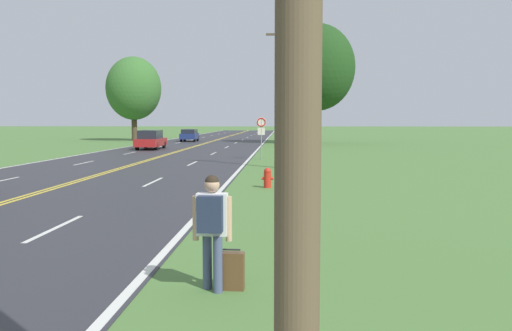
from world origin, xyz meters
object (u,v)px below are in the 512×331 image
object	(u,v)px
tree_mid_treeline	(134,89)
tree_right_cluster	(317,68)
car_dark_blue_hatchback_mid_far	(190,135)
car_red_sedan_mid_near	(151,140)
suitcase	(232,271)
traffic_sign	(261,128)
hitchhiker_person	(212,221)
fire_hydrant	(267,178)

from	to	relation	value
tree_mid_treeline	tree_right_cluster	world-z (taller)	tree_right_cluster
car_dark_blue_hatchback_mid_far	car_red_sedan_mid_near	bearing A→B (deg)	178.01
car_red_sedan_mid_near	suitcase	bearing A→B (deg)	-165.79
car_red_sedan_mid_near	tree_mid_treeline	bearing A→B (deg)	18.04
traffic_sign	car_dark_blue_hatchback_mid_far	xyz separation A→B (m)	(-9.26, 27.56, -1.20)
hitchhiker_person	traffic_sign	distance (m)	25.52
fire_hydrant	car_red_sedan_mid_near	size ratio (longest dim) A/B	0.15
hitchhiker_person	car_dark_blue_hatchback_mid_far	bearing A→B (deg)	12.95
tree_right_cluster	suitcase	bearing A→B (deg)	-94.82
car_red_sedan_mid_near	car_dark_blue_hatchback_mid_far	bearing A→B (deg)	-2.64
suitcase	car_red_sedan_mid_near	distance (m)	37.99
traffic_sign	car_dark_blue_hatchback_mid_far	bearing A→B (deg)	108.58
fire_hydrant	tree_mid_treeline	distance (m)	46.70
tree_mid_treeline	car_dark_blue_hatchback_mid_far	size ratio (longest dim) A/B	2.67
traffic_sign	fire_hydrant	bearing A→B (deg)	-86.66
hitchhiker_person	car_red_sedan_mid_near	distance (m)	38.01
tree_mid_treeline	car_dark_blue_hatchback_mid_far	bearing A→B (deg)	-15.40
hitchhiker_person	tree_mid_treeline	distance (m)	57.56
tree_mid_treeline	car_red_sedan_mid_near	distance (m)	20.07
fire_hydrant	tree_mid_treeline	bearing A→B (deg)	111.34
hitchhiker_person	suitcase	distance (m)	0.79
fire_hydrant	traffic_sign	world-z (taller)	traffic_sign
traffic_sign	car_dark_blue_hatchback_mid_far	distance (m)	29.10
suitcase	car_red_sedan_mid_near	world-z (taller)	car_red_sedan_mid_near
hitchhiker_person	tree_right_cluster	world-z (taller)	tree_right_cluster
fire_hydrant	tree_right_cluster	size ratio (longest dim) A/B	0.06
tree_mid_treeline	car_red_sedan_mid_near	bearing A→B (deg)	-70.50
fire_hydrant	traffic_sign	xyz separation A→B (m)	(-0.80, 13.74, 1.58)
hitchhiker_person	suitcase	bearing A→B (deg)	-66.78
tree_right_cluster	fire_hydrant	bearing A→B (deg)	-96.13
hitchhiker_person	fire_hydrant	bearing A→B (deg)	0.61
fire_hydrant	tree_right_cluster	xyz separation A→B (m)	(3.88, 36.09, 7.29)
car_dark_blue_hatchback_mid_far	fire_hydrant	bearing A→B (deg)	-167.11
tree_right_cluster	car_dark_blue_hatchback_mid_far	xyz separation A→B (m)	(-13.94, 5.21, -6.91)
tree_right_cluster	car_red_sedan_mid_near	xyz separation A→B (m)	(-14.28, -11.17, -6.86)
hitchhiker_person	suitcase	xyz separation A→B (m)	(0.27, 0.10, -0.74)
tree_right_cluster	car_red_sedan_mid_near	world-z (taller)	tree_right_cluster
car_dark_blue_hatchback_mid_far	tree_right_cluster	bearing A→B (deg)	-111.31
suitcase	car_dark_blue_hatchback_mid_far	world-z (taller)	car_dark_blue_hatchback_mid_far
hitchhiker_person	tree_right_cluster	distance (m)	48.49
traffic_sign	hitchhiker_person	bearing A→B (deg)	-89.13
fire_hydrant	car_red_sedan_mid_near	bearing A→B (deg)	112.66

